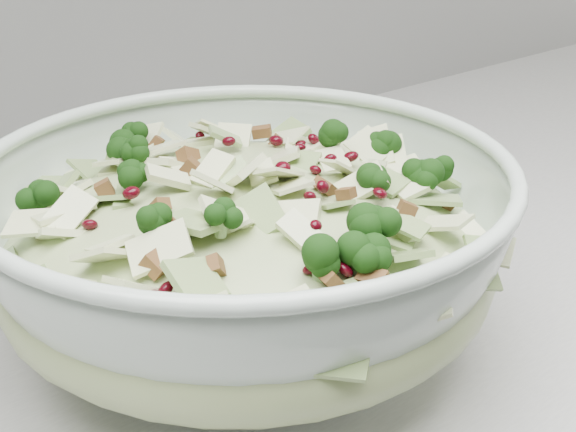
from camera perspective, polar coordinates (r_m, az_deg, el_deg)
name	(u,v)px	position (r m, az deg, el deg)	size (l,w,h in m)	color
mixing_bowl	(247,254)	(0.52, -2.96, -2.68)	(0.38, 0.38, 0.14)	silver
salad	(246,223)	(0.51, -3.02, -0.48)	(0.38, 0.38, 0.14)	#B1C284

